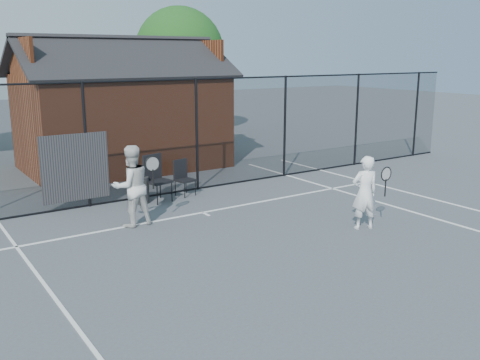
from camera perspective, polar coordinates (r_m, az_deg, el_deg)
ground at (r=10.15m, az=4.55°, el=-7.55°), size 80.00×80.00×0.00m
court_lines at (r=9.22m, az=9.72°, el=-9.85°), size 11.02×18.00×0.01m
fence at (r=13.79m, az=-9.36°, el=4.10°), size 22.04×3.00×3.00m
clubhouse at (r=17.74m, az=-12.45°, el=6.49°), size 6.50×4.36×4.19m
tree_right at (r=24.71m, az=-6.47°, el=13.41°), size 3.97×3.97×5.70m
player_front at (r=11.45m, az=13.18°, el=-1.31°), size 0.75×0.60×1.57m
player_back at (r=11.57m, az=-11.51°, el=-0.62°), size 0.96×0.72×1.75m
chair_left at (r=13.94m, az=-5.87°, el=0.17°), size 0.53×0.55×0.92m
chair_right at (r=13.42m, az=-8.71°, el=0.08°), size 0.67×0.68×1.15m
waste_bin at (r=13.44m, az=-10.62°, el=-1.07°), size 0.47×0.47×0.65m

